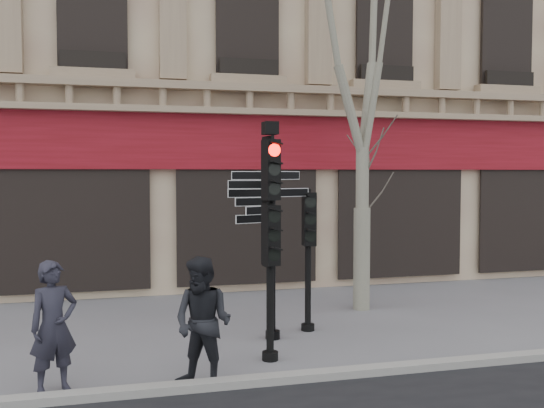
% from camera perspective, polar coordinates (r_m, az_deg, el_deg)
% --- Properties ---
extents(ground, '(80.00, 80.00, 0.00)m').
position_cam_1_polar(ground, '(10.16, 3.76, -13.48)').
color(ground, slate).
rests_on(ground, ground).
extents(kerb, '(80.00, 0.25, 0.12)m').
position_cam_1_polar(kerb, '(8.88, 6.71, -15.53)').
color(kerb, gray).
rests_on(kerb, ground).
extents(building, '(28.00, 15.52, 18.00)m').
position_cam_1_polar(building, '(22.78, -6.63, 18.54)').
color(building, tan).
rests_on(building, ground).
extents(fingerpost, '(1.68, 1.68, 3.64)m').
position_cam_1_polar(fingerpost, '(10.35, 0.07, 0.59)').
color(fingerpost, black).
rests_on(fingerpost, ground).
extents(traffic_signal_main, '(0.43, 0.33, 3.64)m').
position_cam_1_polar(traffic_signal_main, '(9.16, -0.18, -0.64)').
color(traffic_signal_main, black).
rests_on(traffic_signal_main, ground).
extents(traffic_signal_secondary, '(0.46, 0.36, 2.52)m').
position_cam_1_polar(traffic_signal_secondary, '(10.97, 3.42, -2.87)').
color(traffic_signal_secondary, black).
rests_on(traffic_signal_secondary, ground).
extents(plane_tree, '(3.10, 3.10, 8.24)m').
position_cam_1_polar(plane_tree, '(13.08, 8.60, 15.80)').
color(plane_tree, gray).
rests_on(plane_tree, ground).
extents(pedestrian_a, '(0.75, 0.65, 1.74)m').
position_cam_1_polar(pedestrian_a, '(8.55, -19.87, -10.80)').
color(pedestrian_a, '#23222E').
rests_on(pedestrian_a, ground).
extents(pedestrian_b, '(1.08, 1.05, 1.76)m').
position_cam_1_polar(pedestrian_b, '(8.27, -6.52, -11.04)').
color(pedestrian_b, black).
rests_on(pedestrian_b, ground).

